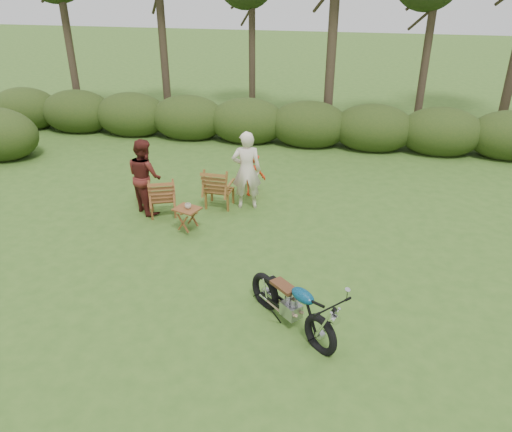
% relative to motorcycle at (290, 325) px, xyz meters
% --- Properties ---
extents(ground, '(80.00, 80.00, 0.00)m').
position_rel_motorcycle_xyz_m(ground, '(-0.66, 0.12, 0.00)').
color(ground, '#33541C').
rests_on(ground, ground).
extents(tree_line, '(22.52, 11.62, 8.14)m').
position_rel_motorcycle_xyz_m(tree_line, '(-0.16, 9.86, 3.81)').
color(tree_line, '#34271C').
rests_on(tree_line, ground).
extents(motorcycle, '(1.89, 1.82, 1.09)m').
position_rel_motorcycle_xyz_m(motorcycle, '(0.00, 0.00, 0.00)').
color(motorcycle, '#0B6392').
rests_on(motorcycle, ground).
extents(lawn_chair_right, '(0.71, 0.71, 0.99)m').
position_rel_motorcycle_xyz_m(lawn_chair_right, '(-2.25, 4.07, 0.00)').
color(lawn_chair_right, brown).
rests_on(lawn_chair_right, ground).
extents(lawn_chair_left, '(0.85, 0.85, 0.95)m').
position_rel_motorcycle_xyz_m(lawn_chair_left, '(-3.40, 3.38, 0.00)').
color(lawn_chair_left, brown).
rests_on(lawn_chair_left, ground).
extents(side_table, '(0.65, 0.60, 0.55)m').
position_rel_motorcycle_xyz_m(side_table, '(-2.59, 2.71, 0.28)').
color(side_table, brown).
rests_on(side_table, ground).
extents(cup, '(0.17, 0.17, 0.11)m').
position_rel_motorcycle_xyz_m(cup, '(-2.57, 2.72, 0.60)').
color(cup, '#BEB19D').
rests_on(cup, side_table).
extents(adult_a, '(0.76, 0.58, 1.86)m').
position_rel_motorcycle_xyz_m(adult_a, '(-1.61, 4.15, 0.00)').
color(adult_a, beige).
rests_on(adult_a, ground).
extents(adult_b, '(1.07, 1.04, 1.74)m').
position_rel_motorcycle_xyz_m(adult_b, '(-3.84, 3.51, 0.00)').
color(adult_b, '#541C18').
rests_on(adult_b, ground).
extents(child, '(0.84, 0.65, 1.14)m').
position_rel_motorcycle_xyz_m(child, '(-1.66, 4.86, 0.00)').
color(child, red).
rests_on(child, ground).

